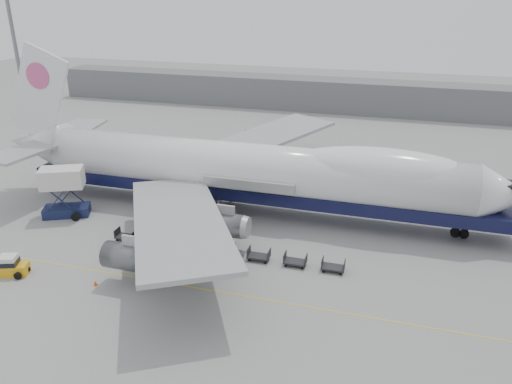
% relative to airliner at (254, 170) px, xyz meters
% --- Properties ---
extents(ground, '(260.00, 260.00, 0.00)m').
position_rel_airliner_xyz_m(ground, '(-0.64, -12.00, -5.62)').
color(ground, gray).
rests_on(ground, ground).
extents(apron_line, '(60.00, 0.15, 0.01)m').
position_rel_airliner_xyz_m(apron_line, '(-0.64, -18.00, -5.62)').
color(apron_line, gold).
rests_on(apron_line, ground).
extents(hangar, '(110.00, 8.00, 7.00)m').
position_rel_airliner_xyz_m(hangar, '(-10.64, 58.00, -2.12)').
color(hangar, slate).
rests_on(hangar, ground).
extents(floodlight_mast, '(2.40, 2.40, 25.43)m').
position_rel_airliner_xyz_m(floodlight_mast, '(-42.64, 12.00, 8.64)').
color(floodlight_mast, slate).
rests_on(floodlight_mast, ground).
extents(airliner, '(67.00, 55.30, 19.98)m').
position_rel_airliner_xyz_m(airliner, '(0.00, 0.00, 0.00)').
color(airliner, white).
rests_on(airliner, ground).
extents(catering_truck, '(6.03, 5.22, 6.20)m').
position_rel_airliner_xyz_m(catering_truck, '(-22.12, -7.48, -2.17)').
color(catering_truck, '#182048').
rests_on(catering_truck, ground).
extents(baggage_tug, '(3.15, 2.37, 2.05)m').
position_rel_airliner_xyz_m(baggage_tug, '(-18.85, -20.86, -4.71)').
color(baggage_tug, gold).
rests_on(baggage_tug, ground).
extents(traffic_cone, '(0.37, 0.37, 0.54)m').
position_rel_airliner_xyz_m(traffic_cone, '(-9.82, -20.30, -5.37)').
color(traffic_cone, '#D74D0B').
rests_on(traffic_cone, ground).
extents(dolly_0, '(2.30, 1.35, 1.30)m').
position_rel_airliner_xyz_m(dolly_0, '(-11.63, -11.32, -5.09)').
color(dolly_0, '#2D2D30').
rests_on(dolly_0, ground).
extents(dolly_1, '(2.30, 1.35, 1.30)m').
position_rel_airliner_xyz_m(dolly_1, '(-7.76, -11.32, -5.09)').
color(dolly_1, '#2D2D30').
rests_on(dolly_1, ground).
extents(dolly_2, '(2.30, 1.35, 1.30)m').
position_rel_airliner_xyz_m(dolly_2, '(-3.88, -11.32, -5.09)').
color(dolly_2, '#2D2D30').
rests_on(dolly_2, ground).
extents(dolly_3, '(2.30, 1.35, 1.30)m').
position_rel_airliner_xyz_m(dolly_3, '(-0.01, -11.32, -5.09)').
color(dolly_3, '#2D2D30').
rests_on(dolly_3, ground).
extents(dolly_4, '(2.30, 1.35, 1.30)m').
position_rel_airliner_xyz_m(dolly_4, '(3.87, -11.32, -5.09)').
color(dolly_4, '#2D2D30').
rests_on(dolly_4, ground).
extents(dolly_5, '(2.30, 1.35, 1.30)m').
position_rel_airliner_xyz_m(dolly_5, '(7.74, -11.32, -5.09)').
color(dolly_5, '#2D2D30').
rests_on(dolly_5, ground).
extents(dolly_6, '(2.30, 1.35, 1.30)m').
position_rel_airliner_xyz_m(dolly_6, '(11.62, -11.32, -5.09)').
color(dolly_6, '#2D2D30').
rests_on(dolly_6, ground).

